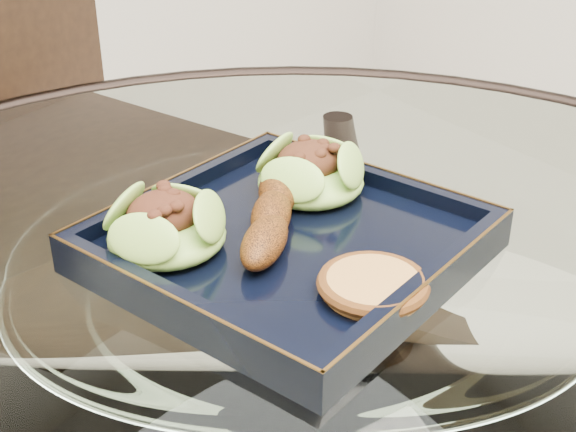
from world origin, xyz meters
TOP-DOWN VIEW (x-y plane):
  - dining_chair at (-0.02, 0.46)m, footprint 0.58×0.58m
  - navy_plate at (0.03, 0.06)m, footprint 0.33×0.33m
  - lettuce_wrap_left at (-0.05, 0.10)m, footprint 0.11×0.11m
  - lettuce_wrap_right at (0.10, 0.11)m, footprint 0.10×0.10m
  - roasted_plantain at (0.03, 0.08)m, footprint 0.13×0.14m
  - crumb_patty at (0.03, -0.04)m, footprint 0.09×0.09m

SIDE VIEW (x-z plane):
  - dining_chair at x=-0.02m, z-range 0.06..1.12m
  - navy_plate at x=0.03m, z-range 0.76..0.78m
  - crumb_patty at x=0.03m, z-range 0.78..0.80m
  - roasted_plantain at x=0.03m, z-range 0.78..0.81m
  - lettuce_wrap_left at x=-0.05m, z-range 0.78..0.82m
  - lettuce_wrap_right at x=0.10m, z-range 0.78..0.82m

